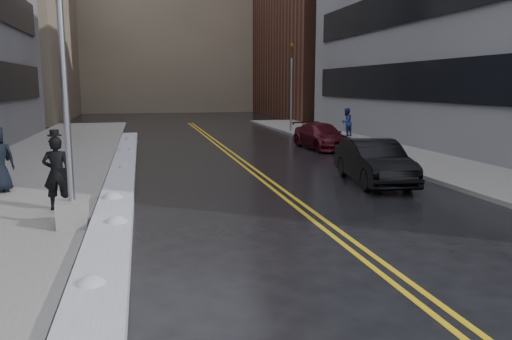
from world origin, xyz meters
TOP-DOWN VIEW (x-y plane):
  - ground at (0.00, 0.00)m, footprint 160.00×160.00m
  - sidewalk_west at (-5.75, 10.00)m, footprint 5.50×50.00m
  - sidewalk_east at (10.00, 10.00)m, footprint 4.00×50.00m
  - lane_line_left at (2.35, 10.00)m, footprint 0.12×50.00m
  - lane_line_right at (2.65, 10.00)m, footprint 0.12×50.00m
  - snow_ridge at (-2.45, 8.00)m, footprint 0.90×30.00m
  - building_far at (2.00, 60.00)m, footprint 36.00×16.00m
  - lamppost at (-3.30, 2.00)m, footprint 0.65×0.65m
  - fire_hydrant at (9.00, 10.00)m, footprint 0.26×0.26m
  - traffic_signal at (8.50, 24.00)m, footprint 0.16×0.20m
  - pedestrian_fedora at (-3.86, 3.77)m, footprint 0.70×0.47m
  - pedestrian_east at (10.77, 19.56)m, footprint 1.09×1.04m
  - car_black at (5.97, 5.88)m, footprint 2.07×4.65m
  - car_maroon at (7.50, 15.16)m, footprint 2.15×4.69m

SIDE VIEW (x-z plane):
  - ground at x=0.00m, z-range 0.00..0.00m
  - lane_line_left at x=2.35m, z-range 0.00..0.01m
  - lane_line_right at x=2.65m, z-range 0.00..0.01m
  - sidewalk_west at x=-5.75m, z-range 0.00..0.15m
  - sidewalk_east at x=10.00m, z-range 0.00..0.15m
  - snow_ridge at x=-2.45m, z-range 0.00..0.34m
  - fire_hydrant at x=9.00m, z-range 0.18..0.91m
  - car_maroon at x=7.50m, z-range 0.00..1.33m
  - car_black at x=5.97m, z-range 0.00..1.48m
  - pedestrian_east at x=10.77m, z-range 0.15..1.93m
  - pedestrian_fedora at x=-3.86m, z-range 0.15..2.05m
  - lamppost at x=-3.30m, z-range -1.28..6.35m
  - traffic_signal at x=8.50m, z-range 0.40..6.40m
  - building_far at x=2.00m, z-range 0.00..22.00m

